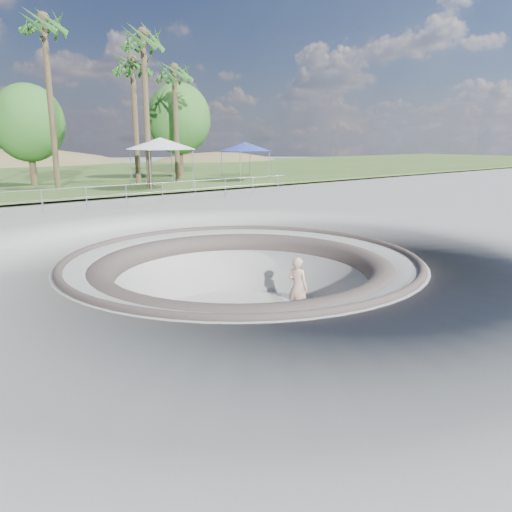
% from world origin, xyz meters
% --- Properties ---
extents(ground, '(180.00, 180.00, 0.00)m').
position_xyz_m(ground, '(0.00, 0.00, 0.00)').
color(ground, '#9A9A95').
rests_on(ground, ground).
extents(skate_bowl, '(14.00, 14.00, 4.10)m').
position_xyz_m(skate_bowl, '(0.00, 0.00, -1.83)').
color(skate_bowl, '#9A9A95').
rests_on(skate_bowl, ground).
extents(safety_railing, '(25.00, 0.06, 1.03)m').
position_xyz_m(safety_railing, '(0.00, 12.00, 0.69)').
color(safety_railing, gray).
rests_on(safety_railing, ground).
extents(skateboard, '(0.80, 0.31, 0.08)m').
position_xyz_m(skateboard, '(1.35, -0.95, -1.84)').
color(skateboard, olive).
rests_on(skateboard, ground).
extents(skater, '(0.56, 0.73, 1.81)m').
position_xyz_m(skater, '(1.35, -0.95, -0.91)').
color(skater, '#D6A78A').
rests_on(skater, skateboard).
extents(canopy_white, '(6.32, 6.32, 3.20)m').
position_xyz_m(canopy_white, '(7.39, 18.25, 3.08)').
color(canopy_white, gray).
rests_on(canopy_white, ground).
extents(canopy_blue, '(5.65, 5.65, 2.86)m').
position_xyz_m(canopy_blue, '(15.45, 19.75, 2.79)').
color(canopy_blue, gray).
rests_on(canopy_blue, ground).
extents(palm_c, '(2.60, 2.60, 10.91)m').
position_xyz_m(palm_c, '(1.63, 21.18, 9.65)').
color(palm_c, brown).
rests_on(palm_c, ground).
extents(palm_d, '(2.60, 2.60, 9.13)m').
position_xyz_m(palm_d, '(7.34, 21.59, 8.01)').
color(palm_d, brown).
rests_on(palm_d, ground).
extents(palm_e, '(2.60, 2.60, 10.25)m').
position_xyz_m(palm_e, '(6.57, 18.40, 9.05)').
color(palm_e, brown).
rests_on(palm_e, ground).
extents(palm_f, '(2.60, 2.60, 8.92)m').
position_xyz_m(palm_f, '(10.57, 21.69, 7.81)').
color(palm_f, brown).
rests_on(palm_f, ground).
extents(bushy_tree_mid, '(4.73, 4.30, 6.82)m').
position_xyz_m(bushy_tree_mid, '(1.33, 25.23, 4.39)').
color(bushy_tree_mid, brown).
rests_on(bushy_tree_mid, ground).
extents(bushy_tree_right, '(5.43, 4.93, 7.83)m').
position_xyz_m(bushy_tree_right, '(13.82, 26.72, 5.02)').
color(bushy_tree_right, brown).
rests_on(bushy_tree_right, ground).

